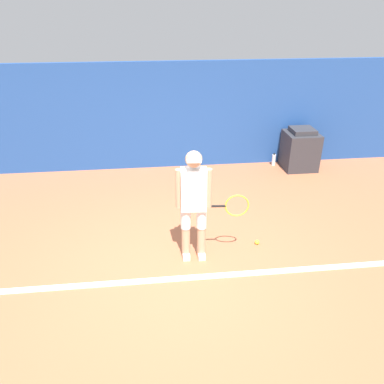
{
  "coord_description": "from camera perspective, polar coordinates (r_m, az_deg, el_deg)",
  "views": [
    {
      "loc": [
        -0.3,
        -4.16,
        3.31
      ],
      "look_at": [
        0.22,
        0.43,
        0.95
      ],
      "focal_mm": 35.0,
      "sensor_mm": 36.0,
      "label": 1
    }
  ],
  "objects": [
    {
      "name": "back_wall",
      "position": [
        8.08,
        -4.16,
        11.38
      ],
      "size": [
        24.0,
        0.1,
        2.25
      ],
      "color": "#234C99",
      "rests_on": "ground_plane"
    },
    {
      "name": "tennis_player",
      "position": [
        5.03,
        0.43,
        -1.48
      ],
      "size": [
        1.0,
        0.29,
        1.63
      ],
      "rotation": [
        0.0,
        0.0,
        -0.07
      ],
      "color": "tan",
      "rests_on": "ground_plane"
    },
    {
      "name": "tennis_ball",
      "position": [
        5.83,
        9.88,
        -7.54
      ],
      "size": [
        0.07,
        0.07,
        0.07
      ],
      "color": "#D1E533",
      "rests_on": "ground_plane"
    },
    {
      "name": "water_bottle",
      "position": [
        8.61,
        12.35,
        4.83
      ],
      "size": [
        0.08,
        0.08,
        0.28
      ],
      "color": "white",
      "rests_on": "ground_plane"
    },
    {
      "name": "court_baseline",
      "position": [
        5.13,
        -1.64,
        -13.02
      ],
      "size": [
        21.6,
        0.1,
        0.01
      ],
      "color": "white",
      "rests_on": "ground_plane"
    },
    {
      "name": "covered_chair",
      "position": [
        8.5,
        16.13,
        6.24
      ],
      "size": [
        0.69,
        0.67,
        0.9
      ],
      "color": "#333338",
      "rests_on": "ground_plane"
    },
    {
      "name": "ground_plane",
      "position": [
        5.32,
        -1.87,
        -11.34
      ],
      "size": [
        24.0,
        24.0,
        0.0
      ],
      "primitive_type": "plane",
      "color": "#B76642"
    }
  ]
}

